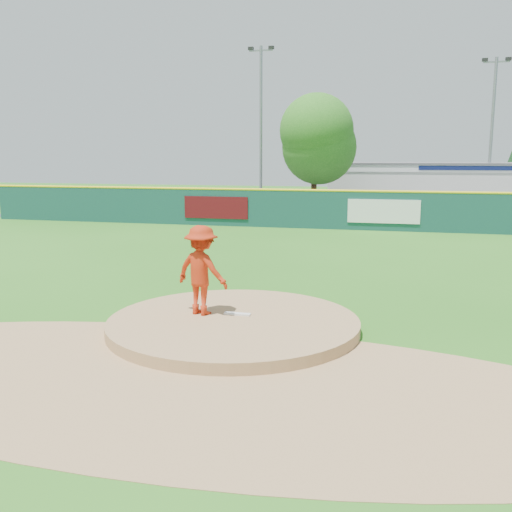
% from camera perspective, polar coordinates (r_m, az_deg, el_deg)
% --- Properties ---
extents(ground, '(120.00, 120.00, 0.00)m').
position_cam_1_polar(ground, '(12.63, -2.25, -7.35)').
color(ground, '#286B19').
rests_on(ground, ground).
extents(pitchers_mound, '(5.50, 5.50, 0.50)m').
position_cam_1_polar(pitchers_mound, '(12.63, -2.25, -7.35)').
color(pitchers_mound, '#9E774C').
rests_on(pitchers_mound, ground).
extents(pitching_rubber, '(0.60, 0.15, 0.04)m').
position_cam_1_polar(pitching_rubber, '(12.83, -1.88, -5.81)').
color(pitching_rubber, white).
rests_on(pitching_rubber, pitchers_mound).
extents(infield_dirt_arc, '(15.40, 15.40, 0.01)m').
position_cam_1_polar(infield_dirt_arc, '(9.96, -7.26, -12.25)').
color(infield_dirt_arc, '#9E774C').
rests_on(infield_dirt_arc, ground).
extents(parking_lot, '(44.00, 16.00, 0.02)m').
position_cam_1_polar(parking_lot, '(38.89, 9.12, 4.30)').
color(parking_lot, '#38383A').
rests_on(parking_lot, ground).
extents(pitcher, '(1.46, 1.10, 2.00)m').
position_cam_1_polar(pitcher, '(12.74, -5.46, -1.42)').
color(pitcher, '#B5290F').
rests_on(pitcher, pitchers_mound).
extents(van, '(5.45, 2.82, 1.47)m').
position_cam_1_polar(van, '(33.04, 3.87, 4.72)').
color(van, white).
rests_on(van, parking_lot).
extents(pool_building_grp, '(15.20, 8.20, 3.31)m').
position_cam_1_polar(pool_building_grp, '(43.68, 17.71, 6.74)').
color(pool_building_grp, silver).
rests_on(pool_building_grp, ground).
extents(fence_banners, '(12.52, 0.04, 1.20)m').
position_cam_1_polar(fence_banners, '(30.07, 4.09, 4.67)').
color(fence_banners, '#570C11').
rests_on(fence_banners, ground).
extents(playground_slide, '(0.92, 2.58, 1.42)m').
position_cam_1_polar(playground_slide, '(39.12, -15.32, 5.15)').
color(playground_slide, blue).
rests_on(playground_slide, ground).
extents(outfield_fence, '(40.00, 0.14, 2.07)m').
position_cam_1_polar(outfield_fence, '(29.88, 7.60, 4.74)').
color(outfield_fence, '#14423D').
rests_on(outfield_fence, ground).
extents(deciduous_tree, '(5.60, 5.60, 7.36)m').
position_cam_1_polar(deciduous_tree, '(36.97, 5.88, 11.14)').
color(deciduous_tree, '#382314').
rests_on(deciduous_tree, ground).
extents(light_pole_left, '(1.75, 0.25, 11.00)m').
position_cam_1_polar(light_pole_left, '(39.76, 0.49, 13.26)').
color(light_pole_left, gray).
rests_on(light_pole_left, ground).
extents(light_pole_right, '(1.75, 0.25, 10.00)m').
position_cam_1_polar(light_pole_right, '(40.98, 22.52, 11.71)').
color(light_pole_right, gray).
rests_on(light_pole_right, ground).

